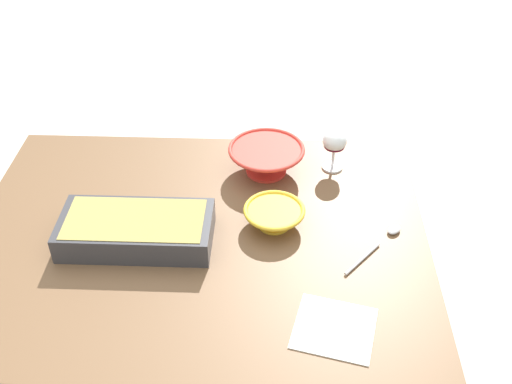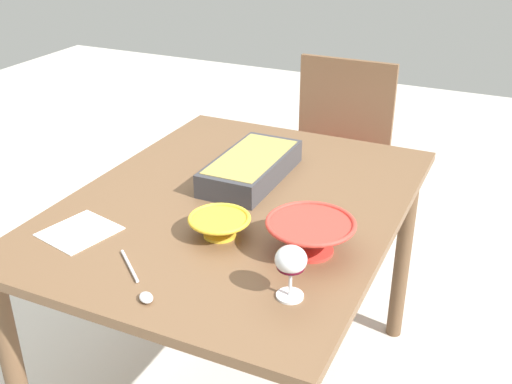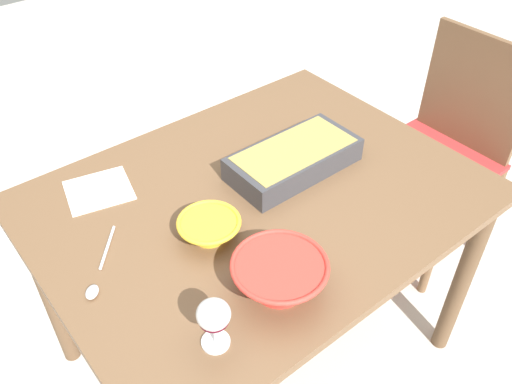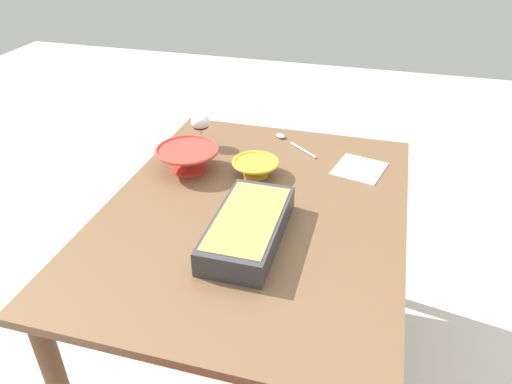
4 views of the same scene
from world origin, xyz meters
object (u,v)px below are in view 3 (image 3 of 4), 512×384
object	(u,v)px
mixing_bowl	(279,275)
serving_spoon	(98,276)
napkin	(99,190)
dining_table	(258,221)
casserole_dish	(294,158)
wine_glass	(214,317)
small_bowl	(209,227)
chair	(448,142)

from	to	relation	value
mixing_bowl	serving_spoon	bearing A→B (deg)	136.91
napkin	dining_table	bearing A→B (deg)	-40.70
casserole_dish	napkin	bearing A→B (deg)	151.34
napkin	serving_spoon	bearing A→B (deg)	-116.50
wine_glass	small_bowl	bearing A→B (deg)	57.22
chair	wine_glass	world-z (taller)	chair
chair	serving_spoon	bearing A→B (deg)	179.88
chair	small_bowl	distance (m)	1.22
dining_table	small_bowl	xyz separation A→B (m)	(-0.21, -0.05, 0.14)
dining_table	wine_glass	size ratio (longest dim) A/B	9.37
small_bowl	napkin	distance (m)	0.38
wine_glass	serving_spoon	bearing A→B (deg)	109.62
serving_spoon	dining_table	bearing A→B (deg)	-0.16
wine_glass	mixing_bowl	world-z (taller)	wine_glass
dining_table	mixing_bowl	world-z (taller)	mixing_bowl
wine_glass	dining_table	bearing A→B (deg)	40.47
napkin	casserole_dish	bearing A→B (deg)	-28.66
wine_glass	casserole_dish	bearing A→B (deg)	33.13
dining_table	small_bowl	size ratio (longest dim) A/B	7.36
mixing_bowl	wine_glass	bearing A→B (deg)	-172.19
small_bowl	wine_glass	bearing A→B (deg)	-122.78
dining_table	mixing_bowl	xyz separation A→B (m)	(-0.18, -0.30, 0.16)
chair	mixing_bowl	bearing A→B (deg)	-165.68
wine_glass	casserole_dish	xyz separation A→B (m)	(0.54, 0.35, -0.05)
small_bowl	serving_spoon	distance (m)	0.30
dining_table	napkin	size ratio (longest dim) A/B	6.87
napkin	mixing_bowl	bearing A→B (deg)	-74.07
wine_glass	napkin	world-z (taller)	wine_glass
wine_glass	casserole_dish	size ratio (longest dim) A/B	0.33
small_bowl	casserole_dish	bearing A→B (deg)	12.11
chair	serving_spoon	world-z (taller)	chair
chair	serving_spoon	xyz separation A→B (m)	(-1.48, 0.00, 0.25)
chair	casserole_dish	bearing A→B (deg)	178.17
dining_table	serving_spoon	world-z (taller)	serving_spoon
wine_glass	mixing_bowl	bearing A→B (deg)	7.81
chair	small_bowl	size ratio (longest dim) A/B	5.62
small_bowl	serving_spoon	size ratio (longest dim) A/B	0.85
wine_glass	serving_spoon	xyz separation A→B (m)	(-0.12, 0.33, -0.08)
chair	wine_glass	xyz separation A→B (m)	(-1.36, -0.32, 0.34)
dining_table	mixing_bowl	distance (m)	0.38
dining_table	casserole_dish	bearing A→B (deg)	9.03
casserole_dish	mixing_bowl	xyz separation A→B (m)	(-0.33, -0.32, 0.01)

